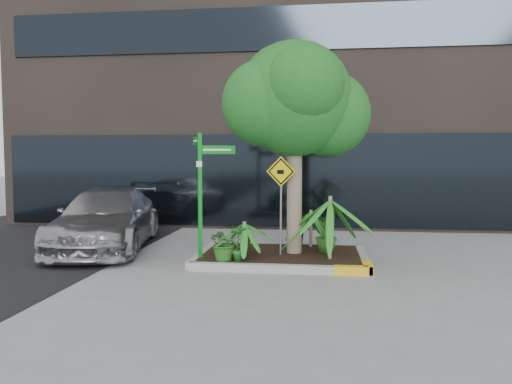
# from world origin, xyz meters

# --- Properties ---
(ground) EXTENTS (80.00, 80.00, 0.00)m
(ground) POSITION_xyz_m (0.00, 0.00, 0.00)
(ground) COLOR gray
(ground) RESTS_ON ground
(building) EXTENTS (18.00, 8.00, 15.00)m
(building) POSITION_xyz_m (0.50, 8.50, 7.50)
(building) COLOR #2D2621
(building) RESTS_ON ground
(planter) EXTENTS (3.35, 2.36, 0.15)m
(planter) POSITION_xyz_m (0.23, 0.27, 0.10)
(planter) COLOR #9E9E99
(planter) RESTS_ON ground
(tree) EXTENTS (2.91, 2.58, 4.37)m
(tree) POSITION_xyz_m (0.45, 0.39, 3.19)
(tree) COLOR gray
(tree) RESTS_ON ground
(palm_front) EXTENTS (1.33, 1.33, 1.48)m
(palm_front) POSITION_xyz_m (1.14, -0.14, 1.25)
(palm_front) COLOR gray
(palm_front) RESTS_ON ground
(palm_left) EXTENTS (0.77, 0.77, 0.85)m
(palm_left) POSITION_xyz_m (-0.47, -0.20, 0.78)
(palm_left) COLOR gray
(palm_left) RESTS_ON ground
(palm_back) EXTENTS (0.89, 0.89, 0.98)m
(palm_back) POSITION_xyz_m (0.77, 1.08, 0.88)
(palm_back) COLOR gray
(palm_back) RESTS_ON ground
(parked_car) EXTENTS (2.63, 4.84, 1.33)m
(parked_car) POSITION_xyz_m (-3.80, 1.13, 0.67)
(parked_car) COLOR #A2A2A7
(parked_car) RESTS_ON ground
(shrub_a) EXTENTS (0.85, 0.85, 0.67)m
(shrub_a) POSITION_xyz_m (-0.79, -0.55, 0.49)
(shrub_a) COLOR #275C1A
(shrub_a) RESTS_ON planter
(shrub_b) EXTENTS (0.59, 0.59, 0.75)m
(shrub_b) POSITION_xyz_m (1.08, 0.46, 0.53)
(shrub_b) COLOR #2B601D
(shrub_b) RESTS_ON planter
(shrub_c) EXTENTS (0.51, 0.51, 0.69)m
(shrub_c) POSITION_xyz_m (-0.54, -0.55, 0.49)
(shrub_c) COLOR #206823
(shrub_c) RESTS_ON planter
(shrub_d) EXTENTS (0.54, 0.54, 0.81)m
(shrub_d) POSITION_xyz_m (0.48, 1.15, 0.55)
(shrub_d) COLOR #1A5C1F
(shrub_d) RESTS_ON planter
(street_sign_post) EXTENTS (0.92, 0.70, 2.51)m
(street_sign_post) POSITION_xyz_m (-1.28, -0.24, 1.55)
(street_sign_post) COLOR #0B801B
(street_sign_post) RESTS_ON ground
(cattle_sign) EXTENTS (0.58, 0.15, 1.92)m
(cattle_sign) POSITION_xyz_m (0.20, 0.14, 1.45)
(cattle_sign) COLOR slate
(cattle_sign) RESTS_ON ground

